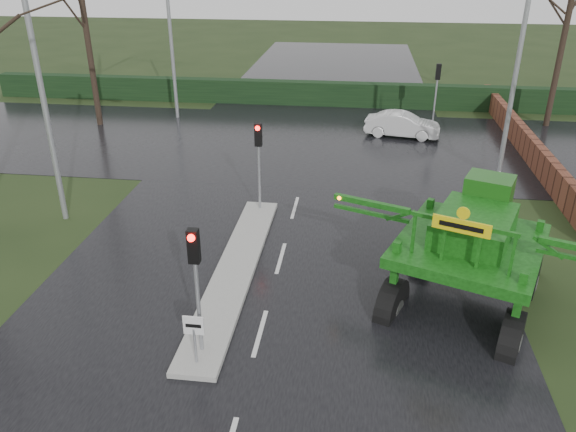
# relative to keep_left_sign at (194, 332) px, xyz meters

# --- Properties ---
(ground) EXTENTS (140.00, 140.00, 0.00)m
(ground) POSITION_rel_keep_left_sign_xyz_m (1.30, 1.50, -1.06)
(ground) COLOR black
(ground) RESTS_ON ground
(road_main) EXTENTS (14.00, 80.00, 0.02)m
(road_main) POSITION_rel_keep_left_sign_xyz_m (1.30, 11.50, -1.05)
(road_main) COLOR black
(road_main) RESTS_ON ground
(road_cross) EXTENTS (80.00, 12.00, 0.02)m
(road_cross) POSITION_rel_keep_left_sign_xyz_m (1.30, 17.50, -1.05)
(road_cross) COLOR black
(road_cross) RESTS_ON ground
(median_island) EXTENTS (1.20, 10.00, 0.16)m
(median_island) POSITION_rel_keep_left_sign_xyz_m (0.00, 4.50, -0.97)
(median_island) COLOR gray
(median_island) RESTS_ON ground
(hedge_row) EXTENTS (44.00, 0.90, 1.50)m
(hedge_row) POSITION_rel_keep_left_sign_xyz_m (1.30, 25.50, -0.31)
(hedge_row) COLOR black
(hedge_row) RESTS_ON ground
(brick_wall) EXTENTS (0.40, 20.00, 1.20)m
(brick_wall) POSITION_rel_keep_left_sign_xyz_m (11.80, 17.50, -0.46)
(brick_wall) COLOR #592D1E
(brick_wall) RESTS_ON ground
(keep_left_sign) EXTENTS (0.50, 0.07, 1.35)m
(keep_left_sign) POSITION_rel_keep_left_sign_xyz_m (0.00, 0.00, 0.00)
(keep_left_sign) COLOR gray
(keep_left_sign) RESTS_ON ground
(traffic_signal_near) EXTENTS (0.26, 0.33, 3.52)m
(traffic_signal_near) POSITION_rel_keep_left_sign_xyz_m (0.00, 0.49, 1.53)
(traffic_signal_near) COLOR gray
(traffic_signal_near) RESTS_ON ground
(traffic_signal_mid) EXTENTS (0.26, 0.33, 3.52)m
(traffic_signal_mid) POSITION_rel_keep_left_sign_xyz_m (0.00, 8.99, 1.53)
(traffic_signal_mid) COLOR gray
(traffic_signal_mid) RESTS_ON ground
(traffic_signal_far) EXTENTS (0.26, 0.33, 3.52)m
(traffic_signal_far) POSITION_rel_keep_left_sign_xyz_m (7.80, 21.51, 1.53)
(traffic_signal_far) COLOR gray
(traffic_signal_far) RESTS_ON ground
(street_light_left_near) EXTENTS (3.85, 0.30, 10.00)m
(street_light_left_near) POSITION_rel_keep_left_sign_xyz_m (-6.89, 7.50, 4.93)
(street_light_left_near) COLOR gray
(street_light_left_near) RESTS_ON ground
(street_light_right) EXTENTS (3.85, 0.30, 10.00)m
(street_light_right) POSITION_rel_keep_left_sign_xyz_m (9.49, 13.50, 4.93)
(street_light_right) COLOR gray
(street_light_right) RESTS_ON ground
(street_light_left_far) EXTENTS (3.85, 0.30, 10.00)m
(street_light_left_far) POSITION_rel_keep_left_sign_xyz_m (-6.89, 21.50, 4.93)
(street_light_left_far) COLOR gray
(street_light_left_far) RESTS_ON ground
(tree_right_far) EXTENTS (7.00, 7.00, 12.05)m
(tree_right_far) POSITION_rel_keep_left_sign_xyz_m (14.30, 22.50, 5.44)
(tree_right_far) COLOR black
(tree_right_far) RESTS_ON ground
(crop_sprayer) EXTENTS (7.55, 6.02, 4.50)m
(crop_sprayer) POSITION_rel_keep_left_sign_xyz_m (4.88, 3.29, 1.07)
(crop_sprayer) COLOR black
(crop_sprayer) RESTS_ON ground
(white_sedan) EXTENTS (4.10, 2.01, 1.29)m
(white_sedan) POSITION_rel_keep_left_sign_xyz_m (5.95, 19.36, -1.06)
(white_sedan) COLOR silver
(white_sedan) RESTS_ON ground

